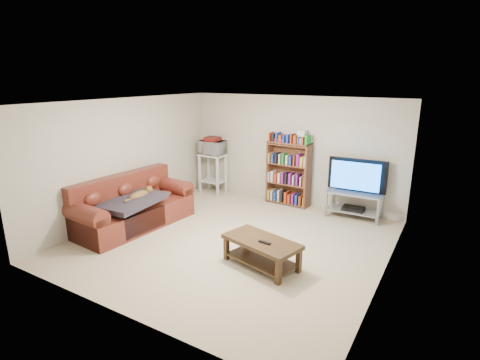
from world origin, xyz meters
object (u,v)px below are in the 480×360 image
Objects in this scene: coffee_table at (261,248)px; tv_stand at (354,200)px; sofa at (132,208)px; bookshelf at (288,173)px.

coffee_table is 1.17× the size of tv_stand.
tv_stand is at bearing 90.71° from coffee_table.
tv_stand is (3.58, 2.60, 0.03)m from sofa.
coffee_table is at bearing 1.26° from sofa.
sofa reaches higher than coffee_table.
tv_stand is 1.54m from bookshelf.
bookshelf is at bearing 56.64° from sofa.
sofa is at bearing -168.75° from coffee_table.
bookshelf is (-1.50, 0.09, 0.36)m from tv_stand.
coffee_table is 0.91× the size of bookshelf.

